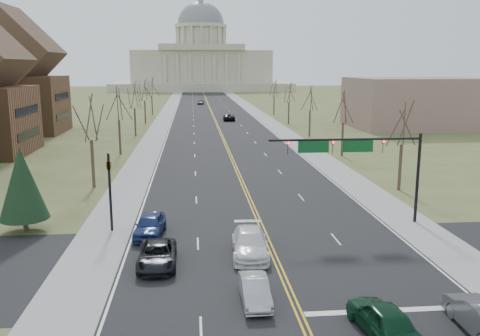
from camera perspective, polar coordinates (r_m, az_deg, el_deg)
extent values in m
plane|color=#4A552A|center=(27.76, 6.26, -15.11)|extent=(600.00, 600.00, 0.00)
cube|color=black|center=(134.97, -3.13, 6.12)|extent=(20.00, 380.00, 0.01)
cube|color=black|center=(33.14, 4.16, -10.52)|extent=(120.00, 14.00, 0.01)
cube|color=gray|center=(135.04, -8.26, 6.03)|extent=(4.00, 380.00, 0.03)
cube|color=gray|center=(135.97, 1.95, 6.17)|extent=(4.00, 380.00, 0.03)
cube|color=gold|center=(134.97, -3.13, 6.13)|extent=(0.42, 380.00, 0.01)
cube|color=silver|center=(134.95, -7.32, 6.05)|extent=(0.15, 380.00, 0.01)
cube|color=silver|center=(135.71, 1.03, 6.17)|extent=(0.15, 380.00, 0.01)
cube|color=silver|center=(28.28, 17.02, -15.01)|extent=(9.50, 0.50, 0.01)
cube|color=beige|center=(274.55, -4.32, 9.20)|extent=(90.00, 60.00, 4.00)
cube|color=beige|center=(274.36, -4.35, 11.28)|extent=(70.00, 40.00, 16.00)
cube|color=beige|center=(254.02, -4.29, 13.42)|extent=(42.00, 3.00, 3.00)
cylinder|color=beige|center=(274.70, -4.39, 14.20)|extent=(24.00, 24.00, 12.00)
cylinder|color=beige|center=(275.12, -4.41, 15.62)|extent=(27.00, 27.00, 1.60)
ellipsoid|color=slate|center=(275.18, -4.42, 15.78)|extent=(24.00, 24.00, 22.80)
cylinder|color=black|center=(42.66, 19.32, -1.11)|extent=(0.24, 0.24, 7.20)
cylinder|color=black|center=(39.97, 11.76, 3.16)|extent=(12.00, 0.18, 0.18)
imported|color=black|center=(41.03, 15.75, 2.40)|extent=(0.35, 0.40, 1.10)
sphere|color=#FF0C0C|center=(40.84, 15.85, 2.85)|extent=(0.18, 0.18, 0.18)
imported|color=black|center=(39.77, 10.35, 2.37)|extent=(0.35, 0.40, 1.10)
sphere|color=#FF0C0C|center=(39.57, 10.43, 2.84)|extent=(0.18, 0.18, 0.18)
imported|color=black|center=(38.97, 5.39, 2.33)|extent=(0.35, 0.40, 1.10)
sphere|color=#FF0C0C|center=(38.77, 5.44, 2.80)|extent=(0.18, 0.18, 0.18)
cube|color=#0C4C1E|center=(40.35, 13.09, 2.39)|extent=(2.40, 0.12, 0.90)
cube|color=#0C4C1E|center=(39.39, 8.25, 2.35)|extent=(2.40, 0.12, 0.90)
cylinder|color=black|center=(39.45, -14.38, -2.69)|extent=(0.20, 0.20, 6.00)
imported|color=black|center=(38.99, -14.54, 0.45)|extent=(0.32, 0.36, 0.99)
cylinder|color=#3D3024|center=(53.51, 17.53, 0.06)|extent=(0.32, 0.32, 4.68)
cylinder|color=#3D3024|center=(54.22, -16.19, 0.43)|extent=(0.32, 0.32, 4.95)
cylinder|color=#3D3024|center=(72.08, 11.42, 3.17)|extent=(0.32, 0.32, 4.68)
cylinder|color=#3D3024|center=(73.70, -13.35, 3.38)|extent=(0.32, 0.32, 4.95)
cylinder|color=#3D3024|center=(91.25, 7.83, 4.98)|extent=(0.32, 0.32, 4.68)
cylinder|color=#3D3024|center=(93.40, -11.69, 5.08)|extent=(0.32, 0.32, 4.95)
cylinder|color=#3D3024|center=(110.72, 5.48, 6.15)|extent=(0.32, 0.32, 4.68)
cylinder|color=#3D3024|center=(113.21, -10.61, 6.19)|extent=(0.32, 0.32, 4.95)
cylinder|color=#3D3024|center=(130.35, 3.84, 6.96)|extent=(0.32, 0.32, 4.68)
cylinder|color=#3D3024|center=(133.07, -9.84, 6.97)|extent=(0.32, 0.32, 4.95)
cylinder|color=#3D3024|center=(42.09, -22.92, -5.90)|extent=(0.36, 0.36, 1.00)
cone|color=black|center=(41.29, -23.27, -1.58)|extent=(3.64, 3.64, 5.50)
cube|color=black|center=(78.43, -22.59, 3.56)|extent=(0.10, 9.80, 1.20)
cube|color=black|center=(78.10, -22.77, 5.97)|extent=(0.10, 9.80, 1.20)
cube|color=brown|center=(103.87, -23.90, 6.50)|extent=(17.00, 14.00, 10.50)
cube|color=#422F21|center=(103.66, -24.33, 11.73)|extent=(17.00, 14.28, 17.00)
cube|color=black|center=(101.67, -19.21, 5.56)|extent=(0.10, 9.80, 1.20)
cube|color=black|center=(101.40, -19.35, 7.63)|extent=(0.10, 9.80, 1.20)
cube|color=#7F655B|center=(110.27, 19.01, 6.95)|extent=(25.00, 20.00, 10.00)
imported|color=black|center=(25.49, 15.71, -15.94)|extent=(2.46, 5.00, 1.64)
imported|color=#A1A2A9|center=(27.66, 1.67, -13.57)|extent=(1.46, 4.09, 1.34)
imported|color=black|center=(32.68, -9.28, -9.62)|extent=(2.43, 5.15, 1.42)
imported|color=white|center=(33.91, 1.12, -8.47)|extent=(2.66, 5.83, 1.65)
imported|color=navy|center=(38.23, -10.09, -6.33)|extent=(2.43, 5.01, 1.65)
imported|color=black|center=(117.48, -1.25, 5.74)|extent=(2.78, 5.73, 1.57)
imported|color=#4D5054|center=(167.25, -4.43, 7.40)|extent=(2.40, 4.94, 1.62)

